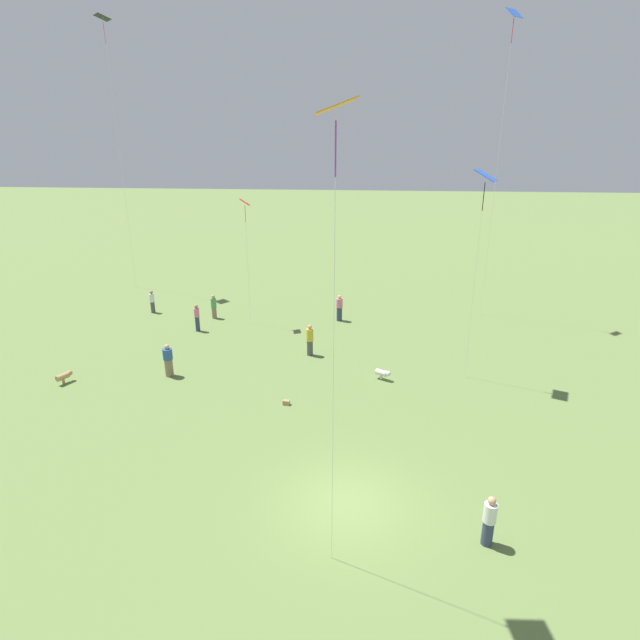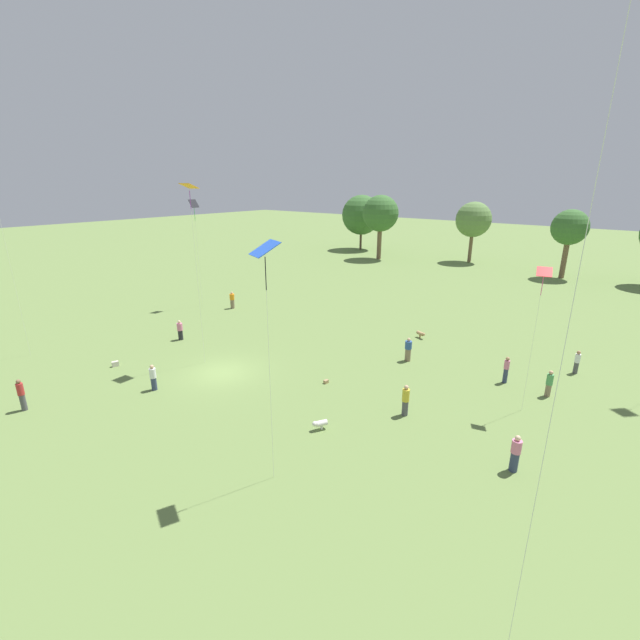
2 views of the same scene
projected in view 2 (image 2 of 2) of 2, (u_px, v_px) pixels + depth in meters
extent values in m
plane|color=olive|center=(223.00, 373.00, 28.38)|extent=(240.00, 240.00, 0.00)
cylinder|color=brown|center=(361.00, 240.00, 78.84)|extent=(0.41, 0.41, 3.61)
sphere|color=#38662D|center=(361.00, 215.00, 77.46)|extent=(7.06, 7.06, 7.06)
cylinder|color=brown|center=(379.00, 243.00, 69.07)|extent=(0.71, 0.71, 5.11)
sphere|color=#38662D|center=(380.00, 213.00, 67.62)|extent=(5.68, 5.68, 5.68)
cylinder|color=brown|center=(470.00, 247.00, 66.43)|extent=(0.53, 0.53, 4.55)
sphere|color=#5B7F42|center=(473.00, 219.00, 65.11)|extent=(5.30, 5.30, 5.30)
cylinder|color=brown|center=(564.00, 259.00, 55.33)|extent=(0.66, 0.66, 4.88)
sphere|color=#38662D|center=(570.00, 227.00, 54.06)|extent=(4.45, 4.45, 4.45)
cylinder|color=#333D5B|center=(514.00, 462.00, 18.65)|extent=(0.48, 0.48, 0.92)
cylinder|color=pink|center=(517.00, 447.00, 18.41)|extent=(0.57, 0.57, 0.60)
sphere|color=beige|center=(518.00, 438.00, 18.28)|extent=(0.24, 0.24, 0.24)
cylinder|color=#847056|center=(232.00, 304.00, 42.59)|extent=(0.54, 0.54, 0.91)
cylinder|color=orange|center=(232.00, 297.00, 42.36)|extent=(0.63, 0.63, 0.56)
sphere|color=tan|center=(232.00, 293.00, 42.24)|extent=(0.24, 0.24, 0.24)
cylinder|color=#847056|center=(548.00, 390.00, 25.17)|extent=(0.32, 0.32, 0.76)
cylinder|color=#4C9956|center=(550.00, 379.00, 24.96)|extent=(0.38, 0.38, 0.65)
sphere|color=tan|center=(551.00, 373.00, 24.82)|extent=(0.24, 0.24, 0.24)
cylinder|color=#333D5B|center=(505.00, 376.00, 26.85)|extent=(0.35, 0.35, 0.95)
cylinder|color=pink|center=(507.00, 365.00, 26.62)|extent=(0.41, 0.41, 0.55)
sphere|color=#A87A56|center=(508.00, 359.00, 26.50)|extent=(0.24, 0.24, 0.24)
cylinder|color=#847056|center=(408.00, 355.00, 30.14)|extent=(0.57, 0.57, 0.91)
cylinder|color=#2D5193|center=(408.00, 345.00, 29.91)|extent=(0.67, 0.67, 0.56)
sphere|color=tan|center=(409.00, 340.00, 29.78)|extent=(0.24, 0.24, 0.24)
cylinder|color=#4C4C51|center=(23.00, 402.00, 23.61)|extent=(0.35, 0.35, 0.95)
cylinder|color=#B72D2D|center=(20.00, 389.00, 23.36)|extent=(0.42, 0.42, 0.68)
sphere|color=brown|center=(18.00, 382.00, 23.22)|extent=(0.24, 0.24, 0.24)
cylinder|color=#4C4C51|center=(576.00, 368.00, 28.18)|extent=(0.37, 0.37, 0.78)
cylinder|color=white|center=(578.00, 358.00, 27.97)|extent=(0.44, 0.44, 0.57)
sphere|color=#A87A56|center=(579.00, 353.00, 27.84)|extent=(0.24, 0.24, 0.24)
cylinder|color=#232328|center=(181.00, 335.00, 34.18)|extent=(0.51, 0.51, 0.79)
cylinder|color=pink|center=(180.00, 327.00, 33.96)|extent=(0.60, 0.60, 0.59)
sphere|color=beige|center=(179.00, 322.00, 33.83)|extent=(0.24, 0.24, 0.24)
cylinder|color=#333D5B|center=(154.00, 384.00, 25.94)|extent=(0.40, 0.40, 0.81)
cylinder|color=white|center=(153.00, 373.00, 25.72)|extent=(0.47, 0.47, 0.60)
sphere|color=tan|center=(152.00, 367.00, 25.59)|extent=(0.24, 0.24, 0.24)
cylinder|color=#4C4C51|center=(405.00, 408.00, 23.12)|extent=(0.46, 0.46, 0.86)
cylinder|color=gold|center=(406.00, 395.00, 22.88)|extent=(0.54, 0.54, 0.69)
sphere|color=tan|center=(406.00, 387.00, 22.74)|extent=(0.24, 0.24, 0.24)
cube|color=orange|center=(189.00, 186.00, 26.32)|extent=(1.03, 0.99, 0.33)
cylinder|color=purple|center=(190.00, 200.00, 26.58)|extent=(0.04, 0.04, 1.13)
cylinder|color=silver|center=(198.00, 280.00, 28.16)|extent=(0.01, 0.01, 11.83)
cube|color=black|center=(194.00, 203.00, 40.46)|extent=(0.62, 0.94, 0.75)
cylinder|color=green|center=(195.00, 214.00, 40.75)|extent=(0.04, 0.04, 1.33)
cylinder|color=silver|center=(198.00, 257.00, 42.03)|extent=(0.01, 0.01, 10.09)
cylinder|color=silver|center=(562.00, 362.00, 7.46)|extent=(0.01, 0.01, 18.21)
cube|color=red|center=(544.00, 272.00, 21.33)|extent=(0.84, 0.77, 0.41)
cylinder|color=#E54C99|center=(542.00, 286.00, 21.55)|extent=(0.04, 0.04, 0.99)
cylinder|color=silver|center=(532.00, 345.00, 22.54)|extent=(0.01, 0.01, 7.81)
cylinder|color=silver|center=(1.00, 226.00, 28.35)|extent=(0.01, 0.01, 18.52)
cube|color=blue|center=(265.00, 248.00, 15.32)|extent=(1.27, 1.21, 0.51)
cylinder|color=black|center=(266.00, 274.00, 15.61)|extent=(0.04, 0.04, 1.23)
cylinder|color=silver|center=(270.00, 373.00, 16.85)|extent=(0.01, 0.01, 9.82)
cylinder|color=silver|center=(322.00, 423.00, 21.80)|extent=(0.53, 0.65, 0.30)
sphere|color=silver|center=(315.00, 424.00, 21.65)|extent=(0.27, 0.27, 0.27)
cylinder|color=silver|center=(322.00, 427.00, 21.88)|extent=(0.14, 0.14, 0.21)
cylinder|color=tan|center=(420.00, 333.00, 34.59)|extent=(0.68, 0.51, 0.29)
sphere|color=tan|center=(423.00, 334.00, 34.25)|extent=(0.26, 0.26, 0.26)
cylinder|color=tan|center=(420.00, 336.00, 34.67)|extent=(0.13, 0.13, 0.23)
cube|color=beige|center=(115.00, 364.00, 29.28)|extent=(0.34, 0.47, 0.36)
cube|color=#A58459|center=(326.00, 382.00, 26.88)|extent=(0.24, 0.32, 0.21)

